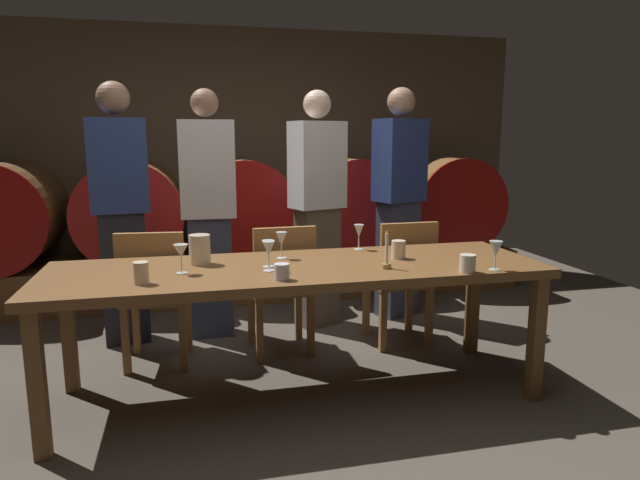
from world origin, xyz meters
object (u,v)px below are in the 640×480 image
(wine_barrel_far_right, at_px, (443,202))
(wine_glass_center_left, at_px, (268,248))
(chair_center, at_px, (282,284))
(wine_glass_far_left, at_px, (181,252))
(chair_left, at_px, (155,292))
(guest_center_left, at_px, (208,213))
(wine_glass_left, at_px, (269,250))
(guest_center_right, at_px, (317,208))
(wine_barrel_center, at_px, (241,207))
(guest_far_left, at_px, (120,212))
(wine_glass_far_right, at_px, (496,250))
(candle_center, at_px, (387,258))
(cup_far_right, at_px, (468,264))
(wine_barrel_left, at_px, (132,211))
(cup_center_right, at_px, (398,250))
(pitcher, at_px, (200,249))
(wine_barrel_right, at_px, (346,204))
(cup_far_left, at_px, (141,273))
(dining_table, at_px, (298,277))
(chair_right, at_px, (402,277))
(wine_glass_right, at_px, (359,232))
(guest_far_right, at_px, (399,201))
(cup_center_left, at_px, (282,272))
(wine_glass_center_right, at_px, (281,240))
(wine_barrel_far_left, at_px, (4,214))

(wine_barrel_far_right, height_order, wine_glass_center_left, wine_barrel_far_right)
(chair_center, bearing_deg, wine_glass_far_left, 44.25)
(chair_left, xyz_separation_m, guest_center_left, (0.36, 0.52, 0.42))
(wine_glass_left, bearing_deg, guest_center_right, 66.41)
(guest_center_right, distance_m, wine_glass_left, 1.38)
(wine_barrel_center, bearing_deg, wine_glass_left, -91.99)
(guest_far_left, distance_m, wine_glass_far_right, 2.48)
(wine_glass_left, height_order, wine_glass_center_left, wine_glass_left)
(candle_center, bearing_deg, cup_far_right, -25.61)
(wine_glass_left, bearing_deg, chair_center, 75.51)
(wine_barrel_left, xyz_separation_m, cup_center_right, (1.64, -2.16, 0.00))
(wine_glass_far_left, bearing_deg, guest_center_right, 50.75)
(pitcher, bearing_deg, guest_far_left, 117.65)
(chair_center, distance_m, wine_glass_left, 0.83)
(wine_barrel_right, distance_m, chair_left, 2.35)
(candle_center, height_order, wine_glass_far_right, candle_center)
(pitcher, bearing_deg, chair_left, 121.85)
(wine_glass_center_left, bearing_deg, wine_barrel_left, 111.77)
(cup_far_left, bearing_deg, guest_far_left, 99.53)
(pitcher, height_order, cup_center_right, pitcher)
(dining_table, xyz_separation_m, chair_right, (0.85, 0.61, -0.20))
(chair_left, bearing_deg, wine_glass_right, 173.72)
(guest_far_left, height_order, wine_glass_far_left, guest_far_left)
(guest_far_right, xyz_separation_m, cup_far_left, (-1.86, -1.46, -0.13))
(wine_glass_center_left, bearing_deg, guest_far_left, 127.37)
(candle_center, relative_size, cup_center_left, 2.65)
(chair_center, relative_size, cup_far_right, 9.43)
(wine_barrel_center, relative_size, wine_barrel_far_right, 1.00)
(wine_glass_center_left, bearing_deg, wine_glass_far_left, -174.87)
(wine_glass_center_right, xyz_separation_m, cup_center_right, (0.65, -0.15, -0.06))
(guest_center_right, distance_m, candle_center, 1.36)
(guest_center_right, relative_size, cup_far_right, 19.01)
(chair_left, xyz_separation_m, wine_glass_left, (0.62, -0.69, 0.38))
(pitcher, xyz_separation_m, wine_glass_right, (0.96, 0.18, 0.03))
(pitcher, relative_size, wine_glass_left, 1.04)
(chair_left, distance_m, wine_glass_center_left, 0.95)
(guest_far_left, height_order, guest_far_right, guest_far_right)
(wine_barrel_right, distance_m, wine_glass_far_left, 2.71)
(dining_table, distance_m, wine_glass_left, 0.26)
(chair_center, height_order, chair_right, same)
(guest_far_right, bearing_deg, guest_center_left, -16.24)
(wine_barrel_left, relative_size, wine_glass_center_right, 6.10)
(wine_barrel_far_right, xyz_separation_m, dining_table, (-1.90, -2.20, -0.12))
(cup_center_left, bearing_deg, wine_glass_far_left, 152.66)
(wine_glass_left, bearing_deg, wine_barrel_left, 110.76)
(dining_table, distance_m, cup_far_left, 0.83)
(wine_barrel_far_left, bearing_deg, wine_barrel_left, 0.00)
(wine_barrel_far_right, distance_m, wine_glass_far_right, 2.71)
(chair_center, height_order, candle_center, candle_center)
(guest_far_left, xyz_separation_m, cup_far_right, (1.83, -1.48, -0.13))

